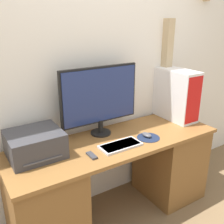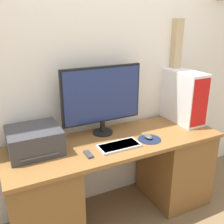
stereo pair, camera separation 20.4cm
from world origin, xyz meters
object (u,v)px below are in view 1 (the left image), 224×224
(keyboard, at_px, (120,145))
(mouse, at_px, (147,135))
(printer, at_px, (35,144))
(remote_control, at_px, (92,156))
(computer_tower, at_px, (176,94))
(monitor, at_px, (100,97))

(keyboard, xyz_separation_m, mouse, (0.28, 0.02, 0.01))
(printer, xyz_separation_m, remote_control, (0.34, -0.23, -0.08))
(keyboard, relative_size, mouse, 3.42)
(printer, bearing_deg, keyboard, -20.06)
(keyboard, height_order, printer, printer)
(computer_tower, distance_m, printer, 1.41)
(keyboard, bearing_deg, printer, 159.94)
(mouse, xyz_separation_m, computer_tower, (0.52, 0.20, 0.22))
(mouse, distance_m, remote_control, 0.55)
(monitor, bearing_deg, printer, -172.66)
(computer_tower, height_order, printer, computer_tower)
(remote_control, bearing_deg, computer_tower, 12.79)
(keyboard, relative_size, computer_tower, 0.68)
(mouse, xyz_separation_m, printer, (-0.88, 0.20, 0.07))
(monitor, distance_m, computer_tower, 0.82)
(monitor, xyz_separation_m, keyboard, (0.01, -0.29, -0.32))
(mouse, height_order, remote_control, mouse)
(mouse, distance_m, printer, 0.90)
(monitor, bearing_deg, keyboard, -88.49)
(keyboard, bearing_deg, mouse, 4.68)
(keyboard, distance_m, printer, 0.64)
(keyboard, relative_size, printer, 0.87)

